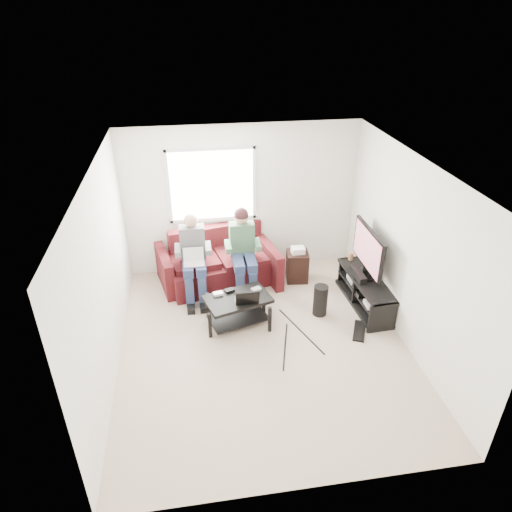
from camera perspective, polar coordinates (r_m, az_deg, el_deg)
The scene contains 26 objects.
floor at distance 6.64m, azimuth 0.90°, elevation -10.92°, with size 4.50×4.50×0.00m, color #BFA994.
ceiling at distance 5.34m, azimuth 1.12°, elevation 10.91°, with size 4.50×4.50×0.00m, color white.
wall_back at distance 7.88m, azimuth -1.79°, elevation 7.03°, with size 4.50×4.50×0.00m, color silver.
wall_front at distance 4.15m, azimuth 6.51°, elevation -16.97°, with size 4.50×4.50×0.00m, color silver.
wall_left at distance 5.92m, azimuth -18.47°, elevation -2.65°, with size 4.50×4.50×0.00m, color silver.
wall_right at distance 6.49m, azimuth 18.68°, elevation 0.25°, with size 4.50×4.50×0.00m, color silver.
window at distance 7.71m, azimuth -5.54°, elevation 8.80°, with size 1.48×0.04×1.28m.
sofa at distance 7.84m, azimuth -4.80°, elevation -1.05°, with size 2.13×1.25×0.91m.
person_left at distance 7.31m, azimuth -7.83°, elevation 0.23°, with size 0.40×0.70×1.38m.
person_right at distance 7.34m, azimuth -1.63°, elevation 1.19°, with size 0.40×0.71×1.43m.
laptop_silver at distance 7.17m, azimuth -7.78°, elevation -0.53°, with size 0.32×0.22×0.24m, color silver, non-canonical shape.
coffee_table at distance 6.81m, azimuth -2.28°, elevation -6.08°, with size 1.06×0.81×0.47m.
laptop_black at distance 6.62m, azimuth -1.21°, elevation -4.68°, with size 0.34×0.24×0.24m, color black, non-canonical shape.
controller_a at distance 6.81m, azimuth -4.78°, elevation -4.72°, with size 0.14×0.09×0.04m, color silver.
controller_b at distance 6.87m, azimuth -3.32°, elevation -4.32°, with size 0.14×0.09×0.04m, color black.
controller_c at distance 6.88m, azimuth 0.03°, elevation -4.18°, with size 0.14×0.09×0.04m, color gray.
tv_stand at distance 7.49m, azimuth 13.47°, elevation -4.51°, with size 0.51×1.46×0.48m.
tv at distance 7.21m, azimuth 13.83°, elevation 0.71°, with size 0.12×1.10×0.81m.
soundbar at distance 7.36m, azimuth 12.61°, elevation -2.15°, with size 0.12×0.50×0.10m, color black.
drink_cup at distance 7.81m, azimuth 11.78°, elevation -0.05°, with size 0.08×0.08×0.12m, color #A06945.
console_white at distance 7.16m, azimuth 14.67°, elevation -5.79°, with size 0.30×0.22×0.06m, color silver.
console_grey at distance 7.68m, azimuth 12.76°, elevation -2.80°, with size 0.34×0.26×0.08m, color gray.
console_black at distance 7.42m, azimuth 13.68°, elevation -4.24°, with size 0.38×0.30×0.07m, color black.
subwoofer at distance 7.13m, azimuth 8.04°, elevation -5.51°, with size 0.22×0.22×0.50m, color black.
keyboard_floor at distance 7.01m, azimuth 12.79°, elevation -9.11°, with size 0.16×0.49×0.03m, color black.
end_table at distance 7.92m, azimuth 5.17°, elevation -1.17°, with size 0.36×0.36×0.63m.
Camera 1 is at (-0.88, -4.99, 4.28)m, focal length 32.00 mm.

